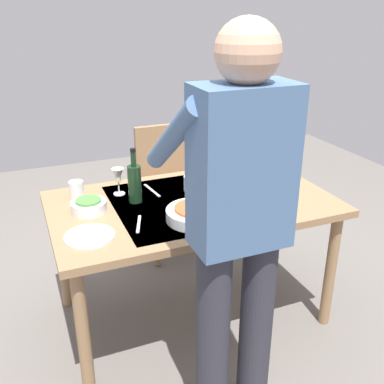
{
  "coord_description": "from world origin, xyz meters",
  "views": [
    {
      "loc": [
        0.83,
        2.03,
        1.73
      ],
      "look_at": [
        0.0,
        0.0,
        0.79
      ],
      "focal_mm": 41.77,
      "sensor_mm": 36.0,
      "label": 1
    }
  ],
  "objects_px": {
    "water_cup_near_right": "(77,190)",
    "dinner_plate_near": "(90,236)",
    "dining_table": "(192,213)",
    "wine_glass_left": "(118,177)",
    "serving_bowl_pasta": "(196,213)",
    "wine_glass_right": "(261,190)",
    "wine_bottle": "(135,182)",
    "water_cup_far_left": "(190,183)",
    "dinner_plate_far": "(253,176)",
    "water_cup_near_left": "(230,198)",
    "side_bowl_salad": "(89,206)",
    "chair_near": "(167,181)",
    "person_server": "(237,221)"
  },
  "relations": [
    {
      "from": "dining_table",
      "to": "wine_bottle",
      "type": "bearing_deg",
      "value": -20.1
    },
    {
      "from": "wine_glass_left",
      "to": "water_cup_far_left",
      "type": "bearing_deg",
      "value": 165.66
    },
    {
      "from": "wine_glass_left",
      "to": "serving_bowl_pasta",
      "type": "xyz_separation_m",
      "value": [
        -0.28,
        0.45,
        -0.07
      ]
    },
    {
      "from": "dinner_plate_far",
      "to": "dinner_plate_near",
      "type": "bearing_deg",
      "value": 19.89
    },
    {
      "from": "dining_table",
      "to": "water_cup_far_left",
      "type": "xyz_separation_m",
      "value": [
        -0.04,
        -0.13,
        0.12
      ]
    },
    {
      "from": "dining_table",
      "to": "wine_glass_left",
      "type": "relative_size",
      "value": 9.93
    },
    {
      "from": "person_server",
      "to": "wine_glass_left",
      "type": "distance_m",
      "value": 0.97
    },
    {
      "from": "dining_table",
      "to": "water_cup_near_right",
      "type": "relative_size",
      "value": 16.08
    },
    {
      "from": "serving_bowl_pasta",
      "to": "dinner_plate_far",
      "type": "distance_m",
      "value": 0.68
    },
    {
      "from": "chair_near",
      "to": "wine_glass_left",
      "type": "distance_m",
      "value": 0.82
    },
    {
      "from": "chair_near",
      "to": "dinner_plate_near",
      "type": "distance_m",
      "value": 1.27
    },
    {
      "from": "wine_glass_left",
      "to": "side_bowl_salad",
      "type": "bearing_deg",
      "value": 39.65
    },
    {
      "from": "wine_glass_right",
      "to": "serving_bowl_pasta",
      "type": "xyz_separation_m",
      "value": [
        0.35,
        -0.0,
        -0.07
      ]
    },
    {
      "from": "wine_bottle",
      "to": "dinner_plate_far",
      "type": "relative_size",
      "value": 1.29
    },
    {
      "from": "chair_near",
      "to": "serving_bowl_pasta",
      "type": "bearing_deg",
      "value": 78.73
    },
    {
      "from": "dining_table",
      "to": "dinner_plate_near",
      "type": "distance_m",
      "value": 0.62
    },
    {
      "from": "wine_bottle",
      "to": "water_cup_far_left",
      "type": "bearing_deg",
      "value": -174.82
    },
    {
      "from": "chair_near",
      "to": "dinner_plate_far",
      "type": "xyz_separation_m",
      "value": [
        -0.34,
        0.64,
        0.22
      ]
    },
    {
      "from": "person_server",
      "to": "water_cup_near_right",
      "type": "distance_m",
      "value": 1.1
    },
    {
      "from": "dinner_plate_near",
      "to": "chair_near",
      "type": "bearing_deg",
      "value": -125.39
    },
    {
      "from": "wine_glass_left",
      "to": "serving_bowl_pasta",
      "type": "height_order",
      "value": "wine_glass_left"
    },
    {
      "from": "dining_table",
      "to": "side_bowl_salad",
      "type": "bearing_deg",
      "value": -7.54
    },
    {
      "from": "wine_glass_left",
      "to": "water_cup_near_left",
      "type": "xyz_separation_m",
      "value": [
        -0.5,
        0.37,
        -0.06
      ]
    },
    {
      "from": "dining_table",
      "to": "wine_glass_right",
      "type": "relative_size",
      "value": 9.93
    },
    {
      "from": "water_cup_near_left",
      "to": "water_cup_near_right",
      "type": "xyz_separation_m",
      "value": [
        0.72,
        -0.42,
        -0.0
      ]
    },
    {
      "from": "dinner_plate_far",
      "to": "serving_bowl_pasta",
      "type": "bearing_deg",
      "value": 36.42
    },
    {
      "from": "dining_table",
      "to": "wine_bottle",
      "type": "height_order",
      "value": "wine_bottle"
    },
    {
      "from": "wine_bottle",
      "to": "wine_glass_right",
      "type": "relative_size",
      "value": 1.96
    },
    {
      "from": "chair_near",
      "to": "water_cup_far_left",
      "type": "bearing_deg",
      "value": 81.82
    },
    {
      "from": "wine_glass_right",
      "to": "water_cup_near_left",
      "type": "distance_m",
      "value": 0.16
    },
    {
      "from": "chair_near",
      "to": "wine_bottle",
      "type": "height_order",
      "value": "wine_bottle"
    },
    {
      "from": "wine_glass_left",
      "to": "dinner_plate_near",
      "type": "distance_m",
      "value": 0.51
    },
    {
      "from": "dining_table",
      "to": "person_server",
      "type": "relative_size",
      "value": 0.89
    },
    {
      "from": "water_cup_near_right",
      "to": "serving_bowl_pasta",
      "type": "height_order",
      "value": "water_cup_near_right"
    },
    {
      "from": "water_cup_far_left",
      "to": "dinner_plate_near",
      "type": "height_order",
      "value": "water_cup_far_left"
    },
    {
      "from": "water_cup_near_right",
      "to": "dinner_plate_near",
      "type": "relative_size",
      "value": 0.41
    },
    {
      "from": "water_cup_near_right",
      "to": "dinner_plate_far",
      "type": "xyz_separation_m",
      "value": [
        -1.04,
        0.09,
        -0.04
      ]
    },
    {
      "from": "dining_table",
      "to": "water_cup_near_left",
      "type": "relative_size",
      "value": 15.38
    },
    {
      "from": "side_bowl_salad",
      "to": "dinner_plate_far",
      "type": "height_order",
      "value": "side_bowl_salad"
    },
    {
      "from": "wine_glass_left",
      "to": "water_cup_near_right",
      "type": "xyz_separation_m",
      "value": [
        0.22,
        -0.04,
        -0.06
      ]
    },
    {
      "from": "wine_glass_left",
      "to": "wine_glass_right",
      "type": "xyz_separation_m",
      "value": [
        -0.63,
        0.45,
        0.0
      ]
    },
    {
      "from": "serving_bowl_pasta",
      "to": "water_cup_near_left",
      "type": "bearing_deg",
      "value": -161.3
    },
    {
      "from": "person_server",
      "to": "serving_bowl_pasta",
      "type": "xyz_separation_m",
      "value": [
        -0.04,
        -0.48,
        -0.19
      ]
    },
    {
      "from": "water_cup_near_left",
      "to": "serving_bowl_pasta",
      "type": "xyz_separation_m",
      "value": [
        0.22,
        0.08,
        -0.02
      ]
    },
    {
      "from": "water_cup_near_left",
      "to": "serving_bowl_pasta",
      "type": "height_order",
      "value": "water_cup_near_left"
    },
    {
      "from": "wine_glass_right",
      "to": "dinner_plate_near",
      "type": "distance_m",
      "value": 0.88
    },
    {
      "from": "chair_near",
      "to": "person_server",
      "type": "distance_m",
      "value": 1.6
    },
    {
      "from": "wine_bottle",
      "to": "dinner_plate_far",
      "type": "distance_m",
      "value": 0.77
    },
    {
      "from": "serving_bowl_pasta",
      "to": "dinner_plate_far",
      "type": "bearing_deg",
      "value": -143.58
    },
    {
      "from": "water_cup_far_left",
      "to": "side_bowl_salad",
      "type": "distance_m",
      "value": 0.58
    }
  ]
}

